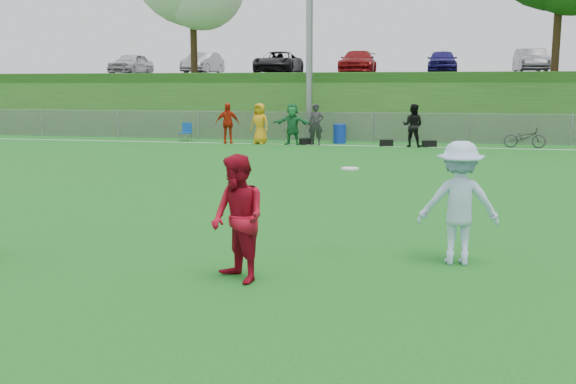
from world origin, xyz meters
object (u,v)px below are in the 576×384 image
(player_red_center, at_px, (238,219))
(bicycle, at_px, (525,137))
(recycling_bin, at_px, (340,134))
(player_blue, at_px, (459,203))
(frisbee, at_px, (350,169))

(player_red_center, xyz_separation_m, bicycle, (6.03, 19.07, -0.38))
(player_red_center, bearing_deg, bicycle, 114.91)
(player_red_center, relative_size, recycling_bin, 1.97)
(player_red_center, bearing_deg, recycling_bin, 136.40)
(player_blue, bearing_deg, frisbee, -3.46)
(player_blue, xyz_separation_m, bicycle, (3.33, 17.64, -0.43))
(player_blue, bearing_deg, player_red_center, 23.19)
(recycling_bin, bearing_deg, bicycle, -3.80)
(frisbee, height_order, recycling_bin, frisbee)
(player_blue, bearing_deg, bicycle, -105.30)
(player_red_center, xyz_separation_m, recycling_bin, (-1.35, 19.56, -0.39))
(frisbee, xyz_separation_m, bicycle, (4.81, 17.67, -0.87))
(recycling_bin, distance_m, bicycle, 7.39)
(frisbee, bearing_deg, player_red_center, -131.06)
(player_red_center, height_order, frisbee, player_red_center)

